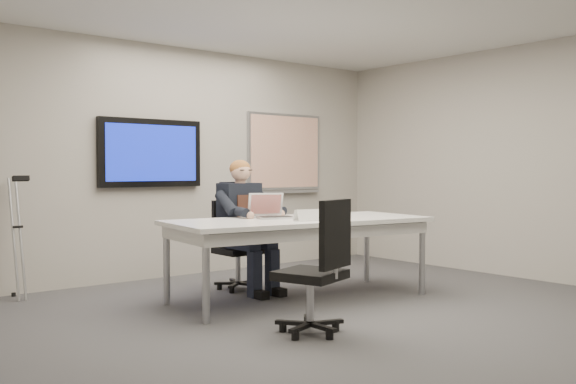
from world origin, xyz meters
TOP-DOWN VIEW (x-y plane):
  - floor at (0.00, 0.00)m, footprint 6.00×6.00m
  - wall_back at (0.00, 3.00)m, footprint 6.00×0.02m
  - wall_right at (3.00, 0.00)m, footprint 0.02×6.00m
  - conference_table at (0.12, 0.96)m, footprint 2.76×1.44m
  - tv_display at (-0.50, 2.95)m, footprint 1.30×0.09m
  - whiteboard at (1.55, 2.97)m, footprint 1.25×0.08m
  - office_chair_far at (-0.07, 1.82)m, footprint 0.46×0.46m
  - office_chair_near at (-0.68, -0.18)m, footprint 0.65×0.65m
  - seated_person at (-0.07, 1.57)m, footprint 0.44×0.75m
  - crutch at (-2.08, 2.77)m, footprint 0.41×0.68m
  - laptop at (-0.07, 1.19)m, footprint 0.43×0.46m
  - name_tent at (0.00, 0.70)m, footprint 0.29×0.12m
  - pen at (0.34, 0.55)m, footprint 0.05×0.13m

SIDE VIEW (x-z plane):
  - floor at x=0.00m, z-range -0.01..0.01m
  - office_chair_far at x=-0.07m, z-range -0.18..0.79m
  - office_chair_near at x=-0.68m, z-range -0.20..0.87m
  - seated_person at x=-0.07m, z-range -0.14..1.27m
  - crutch at x=-2.08m, z-range -0.03..1.30m
  - conference_table at x=0.12m, z-range 0.31..1.13m
  - pen at x=0.34m, z-range 0.81..0.82m
  - name_tent at x=0.00m, z-range 0.81..0.92m
  - laptop at x=-0.07m, z-range 0.75..1.00m
  - wall_back at x=0.00m, z-range 0.00..2.80m
  - wall_right at x=3.00m, z-range 0.00..2.80m
  - tv_display at x=-0.50m, z-range 1.10..1.90m
  - whiteboard at x=1.55m, z-range 0.98..2.08m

